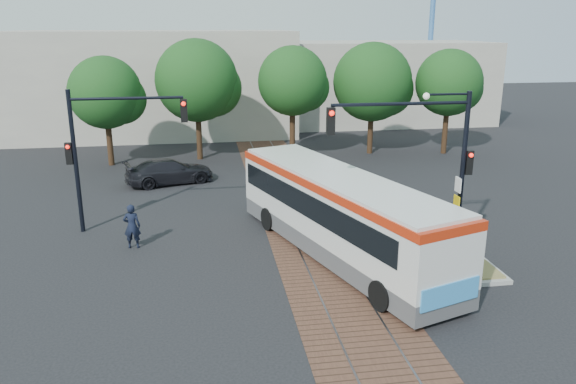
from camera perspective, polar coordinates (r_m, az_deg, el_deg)
The scene contains 10 objects.
ground at distance 21.71m, azimuth 3.32°, elevation -6.31°, with size 120.00×120.00×0.00m, color black.
trackbed at distance 25.37m, azimuth 1.44°, elevation -2.82°, with size 3.60×40.00×0.02m.
tree_row at distance 36.55m, azimuth -0.11°, elevation 10.98°, with size 26.40×5.60×7.67m.
warehouses at distance 48.65m, azimuth -4.42°, elevation 11.12°, with size 40.00×13.00×8.00m.
city_bus at distance 21.07m, azimuth 5.20°, elevation -1.95°, with size 6.19×11.98×3.17m.
traffic_island at distance 22.28m, azimuth 16.10°, elevation -5.45°, with size 2.20×5.20×1.13m.
signal_pole_main at distance 20.87m, azimuth 14.45°, elevation 4.22°, with size 5.49×0.46×6.00m.
signal_pole_left at distance 24.31m, azimuth -18.36°, elevation 4.91°, with size 4.99×0.34×6.00m.
officer at distance 22.79m, azimuth -15.57°, elevation -3.37°, with size 0.65×0.43×1.79m, color black.
parked_car at distance 31.66m, azimuth -11.96°, elevation 2.09°, with size 1.95×4.79×1.39m, color black.
Camera 1 is at (-4.29, -19.53, 8.46)m, focal length 35.00 mm.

